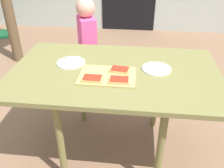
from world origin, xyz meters
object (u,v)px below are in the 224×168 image
cutting_board (107,76)px  pizza_slice_near_left (92,78)px  pizza_slice_far_right (120,70)px  garden_hose_coil (4,34)px  pizza_slice_near_right (119,80)px  child_left (87,42)px  dining_table (115,79)px  plate_white_right (157,69)px  plate_white_left (71,63)px

cutting_board → pizza_slice_near_left: bearing=-141.2°
pizza_slice_near_left → pizza_slice_far_right: bearing=40.2°
pizza_slice_near_left → pizza_slice_far_right: 0.20m
cutting_board → garden_hose_coil: 3.26m
pizza_slice_near_right → garden_hose_coil: bearing=130.7°
cutting_board → child_left: (-0.31, 0.88, -0.14)m
pizza_slice_near_left → pizza_slice_near_right: size_ratio=0.99×
dining_table → garden_hose_coil: (-2.11, 2.34, -0.61)m
pizza_slice_far_right → plate_white_right: size_ratio=0.69×
pizza_slice_far_right → pizza_slice_near_right: size_ratio=1.07×
dining_table → child_left: (-0.35, 0.79, -0.07)m
garden_hose_coil → dining_table: bearing=-48.0°
pizza_slice_near_left → plate_white_left: 0.29m
plate_white_left → child_left: 0.74m
plate_white_right → pizza_slice_far_right: bearing=-163.7°
dining_table → plate_white_left: (-0.31, 0.07, 0.07)m
plate_white_right → garden_hose_coil: 3.37m
pizza_slice_near_left → garden_hose_coil: bearing=128.6°
cutting_board → plate_white_right: cutting_board is taller
pizza_slice_near_left → cutting_board: bearing=38.8°
dining_table → pizza_slice_near_left: size_ratio=11.16×
garden_hose_coil → plate_white_right: bearing=-44.0°
pizza_slice_far_right → child_left: size_ratio=0.13×
plate_white_right → garden_hose_coil: size_ratio=0.52×
plate_white_left → pizza_slice_near_left: bearing=-49.5°
plate_white_right → garden_hose_coil: bearing=136.0°
cutting_board → plate_white_right: size_ratio=1.83×
dining_table → plate_white_right: plate_white_right is taller
child_left → cutting_board: bearing=-70.6°
pizza_slice_near_left → pizza_slice_near_right: (0.16, -0.00, 0.00)m
cutting_board → plate_white_left: (-0.27, 0.16, -0.00)m
pizza_slice_near_left → plate_white_right: (0.39, 0.20, -0.02)m
plate_white_right → cutting_board: bearing=-156.7°
plate_white_right → child_left: child_left is taller
dining_table → plate_white_right: bearing=9.4°
plate_white_left → child_left: size_ratio=0.19×
pizza_slice_near_right → plate_white_left: size_ratio=0.64×
pizza_slice_near_right → garden_hose_coil: size_ratio=0.34×
cutting_board → pizza_slice_near_left: pizza_slice_near_left is taller
dining_table → pizza_slice_near_right: bearing=-74.9°
pizza_slice_near_left → dining_table: bearing=52.1°
cutting_board → pizza_slice_far_right: pizza_slice_far_right is taller
pizza_slice_near_left → plate_white_right: bearing=27.0°
cutting_board → garden_hose_coil: cutting_board is taller
child_left → garden_hose_coil: bearing=138.6°
pizza_slice_near_right → garden_hose_coil: 3.37m
plate_white_left → garden_hose_coil: plate_white_left is taller
dining_table → pizza_slice_near_right: pizza_slice_near_right is taller
dining_table → cutting_board: cutting_board is taller
cutting_board → garden_hose_coil: size_ratio=0.96×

